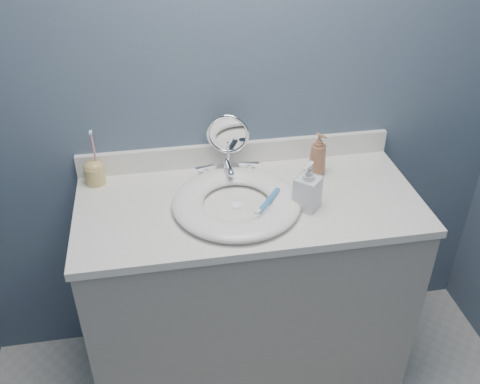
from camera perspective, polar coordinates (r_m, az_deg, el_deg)
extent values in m
cube|color=#4D5A73|center=(1.98, -0.45, 11.27)|extent=(2.20, 0.02, 2.40)
cube|color=#A09B93|center=(2.19, 0.85, -10.73)|extent=(1.20, 0.55, 0.85)
cube|color=white|center=(1.91, 0.96, -1.27)|extent=(1.22, 0.57, 0.03)
cube|color=white|center=(2.09, -0.36, 4.17)|extent=(1.22, 0.02, 0.09)
cylinder|color=silver|center=(1.86, -0.38, -1.47)|extent=(0.04, 0.04, 0.01)
cube|color=silver|center=(2.03, -1.36, 1.95)|extent=(0.22, 0.05, 0.01)
cylinder|color=silver|center=(2.02, -1.37, 2.65)|extent=(0.03, 0.03, 0.06)
cylinder|color=silver|center=(1.97, -1.18, 2.66)|extent=(0.02, 0.09, 0.02)
sphere|color=silver|center=(1.93, -0.98, 1.97)|extent=(0.03, 0.03, 0.03)
cylinder|color=silver|center=(2.02, -3.75, 2.12)|extent=(0.02, 0.02, 0.03)
cube|color=silver|center=(2.01, -3.78, 2.63)|extent=(0.08, 0.03, 0.01)
cylinder|color=silver|center=(2.04, 1.00, 2.55)|extent=(0.02, 0.02, 0.03)
cube|color=silver|center=(2.03, 1.00, 3.06)|extent=(0.08, 0.03, 0.01)
cylinder|color=silver|center=(2.07, -1.26, 2.48)|extent=(0.09, 0.09, 0.01)
cylinder|color=silver|center=(2.04, -1.28, 3.91)|extent=(0.01, 0.01, 0.12)
torus|color=silver|center=(1.99, -1.32, 6.20)|extent=(0.16, 0.05, 0.16)
cylinder|color=white|center=(1.99, -1.32, 6.20)|extent=(0.13, 0.04, 0.13)
imported|color=#935F42|center=(2.02, 8.32, 4.00)|extent=(0.09, 0.09, 0.17)
imported|color=silver|center=(1.83, 7.26, 0.69)|extent=(0.11, 0.11, 0.18)
cylinder|color=tan|center=(2.04, -15.21, 1.79)|extent=(0.08, 0.08, 0.07)
ellipsoid|color=tan|center=(2.03, -15.36, 2.64)|extent=(0.08, 0.06, 0.05)
cylinder|color=pink|center=(1.99, -15.32, 4.29)|extent=(0.01, 0.02, 0.14)
cube|color=white|center=(1.95, -15.66, 6.14)|extent=(0.01, 0.02, 0.01)
cube|color=#347BB9|center=(1.82, 3.10, -0.92)|extent=(0.11, 0.13, 0.01)
cube|color=white|center=(1.75, 1.95, -2.10)|extent=(0.02, 0.03, 0.01)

